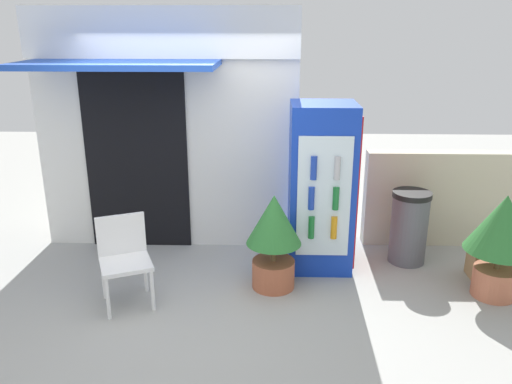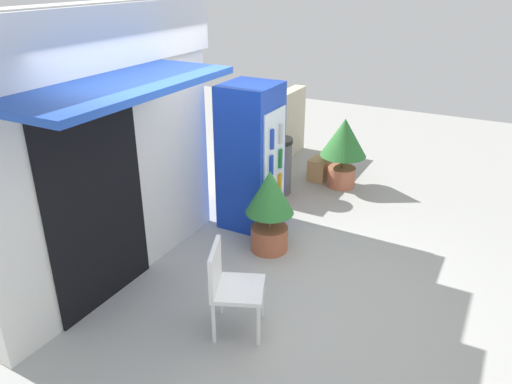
% 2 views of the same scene
% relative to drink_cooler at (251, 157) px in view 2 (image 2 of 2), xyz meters
% --- Properties ---
extents(ground, '(16.00, 16.00, 0.00)m').
position_rel_drink_cooler_xyz_m(ground, '(-1.39, -0.87, -0.91)').
color(ground, '#A3A39E').
extents(storefront_building, '(3.03, 1.18, 2.78)m').
position_rel_drink_cooler_xyz_m(storefront_building, '(-1.78, 0.60, 0.56)').
color(storefront_building, silver).
rests_on(storefront_building, ground).
extents(drink_cooler, '(0.70, 0.70, 1.82)m').
position_rel_drink_cooler_xyz_m(drink_cooler, '(0.00, 0.00, 0.00)').
color(drink_cooler, '#1438B2').
rests_on(drink_cooler, ground).
extents(plastic_chair, '(0.60, 0.59, 0.85)m').
position_rel_drink_cooler_xyz_m(plastic_chair, '(-1.95, -0.83, -0.41)').
color(plastic_chair, white).
rests_on(plastic_chair, ground).
extents(potted_plant_near_shop, '(0.56, 0.56, 1.00)m').
position_rel_drink_cooler_xyz_m(potted_plant_near_shop, '(-0.51, -0.52, -0.32)').
color(potted_plant_near_shop, '#AD5B3D').
rests_on(potted_plant_near_shop, ground).
extents(potted_plant_curbside, '(0.68, 0.68, 1.06)m').
position_rel_drink_cooler_xyz_m(potted_plant_curbside, '(1.68, -0.64, -0.24)').
color(potted_plant_curbside, '#BC6B4C').
rests_on(potted_plant_curbside, ground).
extents(trash_bin, '(0.43, 0.43, 0.83)m').
position_rel_drink_cooler_xyz_m(trash_bin, '(1.01, 0.12, -0.49)').
color(trash_bin, '#595960').
rests_on(trash_bin, ground).
extents(stone_boundary_wall, '(2.44, 0.21, 1.16)m').
position_rel_drink_cooler_xyz_m(stone_boundary_wall, '(1.81, 0.66, -0.33)').
color(stone_boundary_wall, beige).
rests_on(stone_boundary_wall, ground).
extents(cardboard_box, '(0.36, 0.28, 0.34)m').
position_rel_drink_cooler_xyz_m(cardboard_box, '(1.76, -0.25, -0.74)').
color(cardboard_box, tan).
rests_on(cardboard_box, ground).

